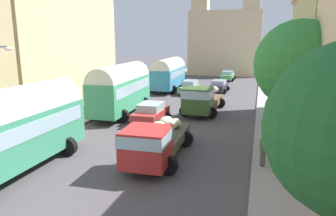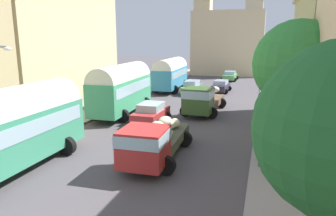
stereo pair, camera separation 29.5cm
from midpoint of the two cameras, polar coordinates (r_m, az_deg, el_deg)
ground_plane at (r=30.55m, az=5.12°, el=0.90°), size 154.00×154.00×0.00m
sidewalk_left at (r=32.80m, az=-7.35°, el=1.77°), size 2.50×70.00×0.14m
sidewalk_right at (r=29.91m, az=18.82°, el=0.16°), size 2.50×70.00×0.14m
building_left_2 at (r=29.09m, az=-20.66°, el=13.72°), size 6.35×13.57×14.22m
building_right_2 at (r=23.76m, az=28.78°, el=7.69°), size 5.25×12.76×9.47m
distant_church at (r=55.39m, az=11.07°, el=12.55°), size 11.93×6.15×17.84m
parked_bus_0 at (r=15.92m, az=-26.84°, el=-3.14°), size 3.28×8.64×3.98m
parked_bus_1 at (r=25.92m, az=-8.16°, el=3.89°), size 3.45×8.36×4.13m
parked_bus_2 at (r=37.97m, az=0.72°, el=6.47°), size 3.41×8.45×3.86m
cargo_truck_0 at (r=15.62m, az=-2.17°, el=-5.99°), size 3.09×6.80×2.16m
cargo_truck_1 at (r=25.83m, az=6.63°, el=1.55°), size 3.23×7.04×2.41m
car_0 at (r=37.22m, az=9.91°, el=3.99°), size 2.28×4.16×1.41m
car_1 at (r=48.10m, az=11.47°, el=5.82°), size 2.35×4.33×1.42m
car_2 at (r=23.11m, az=-2.77°, el=-0.92°), size 2.40×3.93×1.51m
car_3 at (r=35.61m, az=4.60°, el=3.83°), size 2.24×4.42×1.55m
pedestrian_1 at (r=15.60m, az=17.30°, el=-7.31°), size 0.40×0.40×1.73m
pedestrian_2 at (r=25.52m, az=19.93°, el=0.26°), size 0.49×0.49×1.82m
roadside_tree_1 at (r=16.32m, az=23.23°, el=7.32°), size 4.29×4.29×7.08m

